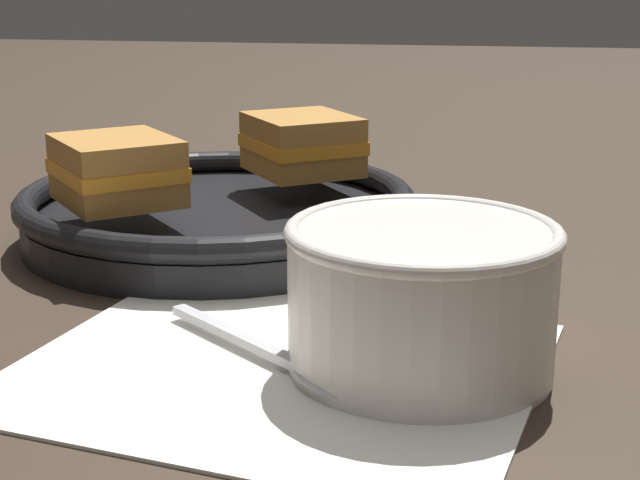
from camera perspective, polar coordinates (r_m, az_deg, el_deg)
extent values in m
plane|color=#382B21|center=(0.56, -1.29, -5.48)|extent=(4.00, 4.00, 0.00)
cube|color=white|center=(0.52, -2.26, -7.31)|extent=(0.30, 0.27, 0.00)
cylinder|color=silver|center=(0.51, 5.93, -3.50)|extent=(0.14, 0.14, 0.08)
cylinder|color=#C14C19|center=(0.50, 6.01, -0.76)|extent=(0.12, 0.12, 0.01)
torus|color=silver|center=(0.50, 6.05, 0.46)|extent=(0.14, 0.14, 0.01)
cube|color=silver|center=(0.54, -5.02, -5.53)|extent=(0.09, 0.08, 0.01)
ellipsoid|color=silver|center=(0.48, 0.76, -8.24)|extent=(0.06, 0.05, 0.01)
cylinder|color=black|center=(0.75, -5.97, 0.90)|extent=(0.29, 0.29, 0.02)
torus|color=black|center=(0.75, -6.02, 2.46)|extent=(0.30, 0.30, 0.02)
cube|color=black|center=(0.93, -13.09, 4.61)|extent=(0.11, 0.10, 0.01)
cube|color=#B27A38|center=(0.79, -1.04, 4.60)|extent=(0.11, 0.11, 0.02)
cube|color=orange|center=(0.79, -1.05, 5.60)|extent=(0.11, 0.12, 0.01)
cube|color=#B27A38|center=(0.78, -1.05, 6.61)|extent=(0.11, 0.11, 0.02)
cube|color=#B27A38|center=(0.70, -11.67, 2.89)|extent=(0.11, 0.11, 0.02)
cube|color=orange|center=(0.70, -11.74, 4.00)|extent=(0.11, 0.12, 0.01)
cube|color=#B27A38|center=(0.70, -11.80, 5.13)|extent=(0.11, 0.11, 0.02)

